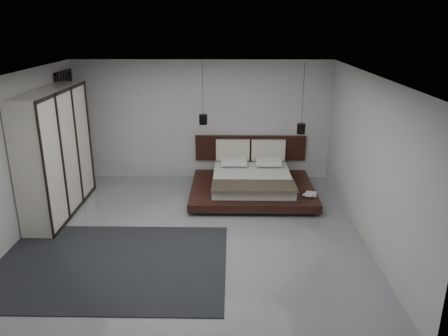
{
  "coord_description": "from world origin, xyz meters",
  "views": [
    {
      "loc": [
        0.68,
        -7.05,
        3.63
      ],
      "look_at": [
        0.54,
        1.2,
        0.83
      ],
      "focal_mm": 35.0,
      "sensor_mm": 36.0,
      "label": 1
    }
  ],
  "objects_px": {
    "rug": "(111,264)",
    "wardrobe": "(56,153)",
    "bed": "(252,182)",
    "pendant_right": "(301,128)",
    "lattice_screen": "(70,130)",
    "pendant_left": "(203,119)"
  },
  "relations": [
    {
      "from": "bed",
      "to": "lattice_screen",
      "type": "bearing_deg",
      "value": 172.55
    },
    {
      "from": "bed",
      "to": "pendant_right",
      "type": "height_order",
      "value": "pendant_right"
    },
    {
      "from": "pendant_right",
      "to": "pendant_left",
      "type": "bearing_deg",
      "value": -180.0
    },
    {
      "from": "pendant_left",
      "to": "wardrobe",
      "type": "xyz_separation_m",
      "value": [
        -2.77,
        -1.37,
        -0.37
      ]
    },
    {
      "from": "pendant_right",
      "to": "lattice_screen",
      "type": "bearing_deg",
      "value": 178.45
    },
    {
      "from": "bed",
      "to": "pendant_left",
      "type": "relative_size",
      "value": 1.96
    },
    {
      "from": "pendant_right",
      "to": "rug",
      "type": "bearing_deg",
      "value": -135.25
    },
    {
      "from": "wardrobe",
      "to": "pendant_right",
      "type": "bearing_deg",
      "value": 15.55
    },
    {
      "from": "lattice_screen",
      "to": "wardrobe",
      "type": "xyz_separation_m",
      "value": [
        0.25,
        -1.51,
        -0.09
      ]
    },
    {
      "from": "rug",
      "to": "wardrobe",
      "type": "bearing_deg",
      "value": 126.55
    },
    {
      "from": "lattice_screen",
      "to": "pendant_left",
      "type": "xyz_separation_m",
      "value": [
        3.02,
        -0.14,
        0.28
      ]
    },
    {
      "from": "lattice_screen",
      "to": "pendant_right",
      "type": "height_order",
      "value": "pendant_right"
    },
    {
      "from": "bed",
      "to": "wardrobe",
      "type": "bearing_deg",
      "value": -165.8
    },
    {
      "from": "lattice_screen",
      "to": "bed",
      "type": "xyz_separation_m",
      "value": [
        4.1,
        -0.54,
        -1.02
      ]
    },
    {
      "from": "lattice_screen",
      "to": "pendant_left",
      "type": "distance_m",
      "value": 3.04
    },
    {
      "from": "pendant_left",
      "to": "wardrobe",
      "type": "height_order",
      "value": "pendant_left"
    },
    {
      "from": "lattice_screen",
      "to": "bed",
      "type": "bearing_deg",
      "value": -7.45
    },
    {
      "from": "wardrobe",
      "to": "rug",
      "type": "xyz_separation_m",
      "value": [
        1.5,
        -2.02,
        -1.2
      ]
    },
    {
      "from": "pendant_left",
      "to": "lattice_screen",
      "type": "bearing_deg",
      "value": 177.35
    },
    {
      "from": "pendant_right",
      "to": "rug",
      "type": "xyz_separation_m",
      "value": [
        -3.42,
        -3.39,
        -1.38
      ]
    },
    {
      "from": "pendant_left",
      "to": "rug",
      "type": "relative_size",
      "value": 0.37
    },
    {
      "from": "pendant_left",
      "to": "wardrobe",
      "type": "distance_m",
      "value": 3.11
    }
  ]
}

